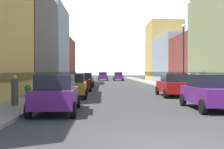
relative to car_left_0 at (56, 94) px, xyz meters
The scene contains 23 objects.
ground_plane 7.22m from the car_left_0, 57.97° to the right, with size 400.00×400.00×0.00m, color #3B3B3B.
sidewalk_left 29.04m from the car_left_0, 94.84° to the left, with size 2.50×100.00×0.15m, color gray.
sidewalk_right 30.64m from the car_left_0, 70.85° to the left, with size 2.50×100.00×0.15m, color gray.
storefront_left_2 20.01m from the car_left_0, 110.59° to the left, with size 6.65×12.85×10.58m.
storefront_left_3 32.84m from the car_left_0, 103.95° to the left, with size 8.56×12.80×11.89m.
storefront_left_4 44.27m from the car_left_0, 100.70° to the left, with size 9.29×10.79×8.15m.
storefront_right_2 26.49m from the car_left_0, 56.47° to the left, with size 6.87×9.09×6.37m.
storefront_right_3 36.36m from the car_left_0, 66.50° to the left, with size 6.62×13.26×7.50m.
storefront_right_4 46.81m from the car_left_0, 72.01° to the left, with size 6.46×8.58×11.68m.
car_left_0 is the anchor object (origin of this frame).
car_left_1 7.88m from the car_left_0, 90.00° to the left, with size 2.19×4.46×1.78m.
car_left_2 15.50m from the car_left_0, 90.00° to the left, with size 2.23×4.47×1.78m.
car_left_3 21.85m from the car_left_0, 90.01° to the left, with size 2.10×4.42×1.78m.
car_right_0 7.66m from the car_left_0, ahead, with size 2.07×4.41×1.78m.
car_right_1 11.47m from the car_left_0, 48.51° to the left, with size 2.10×4.42×1.78m.
car_driving_0 48.13m from the car_left_0, 87.38° to the left, with size 2.06×4.40×1.78m.
car_driving_1 47.40m from the car_left_0, 83.46° to the left, with size 2.06×4.40×1.78m.
potted_plant_2 8.09m from the car_left_0, 113.33° to the left, with size 0.48×0.48×0.82m.
pedestrian_0 3.05m from the car_left_0, 143.49° to the left, with size 0.36×0.36×1.60m.
pedestrian_1 16.17m from the car_left_0, 51.58° to the left, with size 0.36×0.36×1.64m.
pedestrian_2 14.43m from the car_left_0, 45.85° to the left, with size 0.36×0.36×1.59m.
streetlamp_right 14.84m from the car_left_0, 50.93° to the left, with size 0.36×0.36×5.86m.
mountain_backdrop 261.65m from the car_left_0, 85.40° to the left, with size 243.78×243.78×121.22m, color silver.
Camera 1 is at (-1.62, -7.55, 1.94)m, focal length 46.67 mm.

